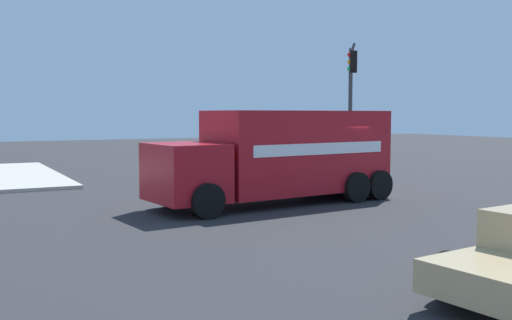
# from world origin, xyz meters

# --- Properties ---
(ground_plane) EXTENTS (100.00, 100.00, 0.00)m
(ground_plane) POSITION_xyz_m (0.00, 0.00, 0.00)
(ground_plane) COLOR #2B2B2D
(delivery_truck) EXTENTS (3.52, 8.40, 3.01)m
(delivery_truck) POSITION_xyz_m (-0.22, 1.54, 1.56)
(delivery_truck) COLOR #AD141E
(delivery_truck) RESTS_ON ground
(traffic_light_primary) EXTENTS (3.32, 2.38, 6.18)m
(traffic_light_primary) POSITION_xyz_m (6.37, -6.18, 4.04)
(traffic_light_primary) COLOR #38383D
(traffic_light_primary) RESTS_ON ground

